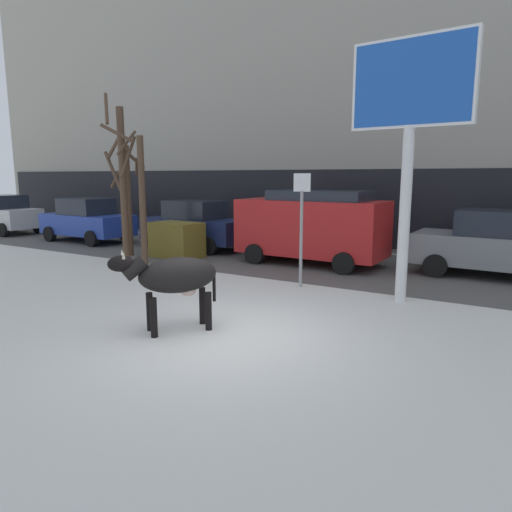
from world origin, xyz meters
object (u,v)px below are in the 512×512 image
Objects in this scene: car_blue_sedan at (87,220)px; car_navy_sedan at (195,225)px; pedestrian_by_cars at (253,221)px; car_grey_sedan at (496,245)px; dumpster at (177,240)px; car_red_van at (312,225)px; bare_tree_right_lot at (141,196)px; bare_tree_far_back at (126,194)px; cow_black at (174,277)px; billboard at (411,100)px; street_sign at (301,221)px; car_silver_hatchback at (6,214)px; bare_tree_left_lot at (123,181)px.

car_blue_sedan and car_navy_sedan have the same top height.
car_grey_sedan is at bearing -14.57° from pedestrian_by_cars.
car_blue_sedan is 5.24m from car_navy_sedan.
dumpster is at bearing -10.07° from car_blue_sedan.
bare_tree_right_lot is at bearing -146.98° from car_red_van.
bare_tree_far_back is (-11.29, -2.62, 1.24)m from car_grey_sedan.
car_grey_sedan is at bearing 3.64° from car_blue_sedan.
billboard reaches higher than cow_black.
bare_tree_far_back is at bearing -163.51° from car_red_van.
bare_tree_right_lot is at bearing 179.44° from street_sign.
bare_tree_left_lot is at bearing -13.40° from car_silver_hatchback.
car_grey_sedan is 1.02× the size of bare_tree_far_back.
car_blue_sedan is at bearing -151.39° from pedestrian_by_cars.
bare_tree_far_back is at bearing -160.21° from dumpster.
pedestrian_by_cars is 4.43m from dumpster.
cow_black is 7.26m from bare_tree_left_lot.
car_silver_hatchback is 2.05× the size of pedestrian_by_cars.
car_grey_sedan is (5.12, 0.79, -0.33)m from car_red_van.
cow_black is at bearing -126.49° from billboard.
car_blue_sedan is at bearing -176.36° from car_grey_sedan.
bare_tree_right_lot is (5.84, -2.69, 1.25)m from car_blue_sedan.
cow_black is at bearing -120.38° from car_grey_sedan.
car_grey_sedan reaches higher than dumpster.
pedestrian_by_cars is 6.39m from bare_tree_left_lot.
pedestrian_by_cars is (1.01, 2.59, -0.03)m from car_navy_sedan.
car_blue_sedan is 0.91× the size of car_red_van.
car_red_van is at bearing 16.49° from bare_tree_far_back.
billboard is 14.47m from car_blue_sedan.
car_silver_hatchback is 1.26× the size of street_sign.
bare_tree_right_lot is 2.44× the size of dumpster.
dumpster is at bearing -94.97° from pedestrian_by_cars.
car_grey_sedan is 11.06m from bare_tree_left_lot.
pedestrian_by_cars is at bearing 68.76° from car_navy_sedan.
billboard is at bearing -11.70° from car_blue_sedan.
street_sign is (-2.49, 0.11, -2.64)m from billboard.
street_sign is at bearing 177.56° from billboard.
billboard reaches higher than bare_tree_right_lot.
pedestrian_by_cars is at bearing 85.03° from dumpster.
bare_tree_right_lot is (-4.92, 4.23, 1.17)m from cow_black.
cow_black reaches higher than dumpster.
car_red_van is at bearing 108.87° from street_sign.
street_sign is at bearing -8.83° from car_silver_hatchback.
cow_black is at bearing -54.06° from car_navy_sedan.
bare_tree_right_lot is at bearing -88.48° from dumpster.
bare_tree_far_back is at bearing -112.51° from pedestrian_by_cars.
street_sign is at bearing -50.22° from pedestrian_by_cars.
bare_tree_left_lot is at bearing 178.85° from billboard.
car_blue_sedan is (-10.76, 6.92, -0.09)m from cow_black.
car_grey_sedan is 10.31m from bare_tree_right_lot.
car_navy_sedan is at bearing 108.97° from dumpster.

